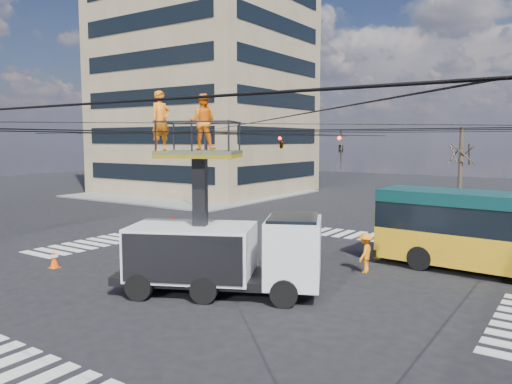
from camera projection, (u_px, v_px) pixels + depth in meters
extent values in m
plane|color=black|center=(248.00, 274.00, 19.65)|extent=(120.00, 120.00, 0.00)
cube|color=slate|center=(194.00, 193.00, 48.62)|extent=(18.00, 18.00, 0.12)
cube|color=#897757|center=(204.00, 43.00, 50.09)|extent=(18.00, 16.00, 30.00)
cube|color=black|center=(148.00, 173.00, 44.81)|extent=(15.30, 0.12, 1.50)
cube|color=black|center=(280.00, 172.00, 46.43)|extent=(0.12, 13.60, 1.50)
cube|color=black|center=(148.00, 135.00, 44.46)|extent=(15.30, 0.12, 1.50)
cube|color=black|center=(280.00, 136.00, 46.09)|extent=(0.12, 13.60, 1.50)
cube|color=black|center=(147.00, 98.00, 44.11)|extent=(15.30, 0.12, 1.50)
cube|color=black|center=(280.00, 99.00, 45.74)|extent=(0.12, 13.60, 1.50)
cube|color=black|center=(146.00, 59.00, 43.76)|extent=(15.30, 0.12, 1.50)
cube|color=black|center=(281.00, 62.00, 45.39)|extent=(0.12, 13.60, 1.50)
cube|color=black|center=(145.00, 20.00, 43.41)|extent=(15.30, 0.12, 1.50)
cube|color=black|center=(281.00, 24.00, 45.04)|extent=(0.12, 13.60, 1.50)
cylinder|color=#2D2D30|center=(206.00, 158.00, 35.79)|extent=(0.24, 0.24, 8.00)
cylinder|color=black|center=(365.00, 133.00, 28.97)|extent=(24.00, 0.03, 0.03)
cylinder|color=black|center=(57.00, 132.00, 25.70)|extent=(0.03, 24.00, 0.03)
cylinder|color=black|center=(248.00, 124.00, 19.04)|extent=(24.02, 24.02, 0.03)
cylinder|color=black|center=(248.00, 124.00, 19.04)|extent=(24.02, 24.02, 0.03)
cylinder|color=black|center=(229.00, 131.00, 18.08)|extent=(24.00, 0.03, 0.03)
cylinder|color=black|center=(265.00, 132.00, 20.06)|extent=(24.00, 0.03, 0.03)
cylinder|color=black|center=(223.00, 134.00, 19.74)|extent=(0.03, 24.00, 0.03)
cylinder|color=black|center=(275.00, 134.00, 18.41)|extent=(0.03, 24.00, 0.03)
imported|color=black|center=(341.00, 144.00, 20.21)|extent=(0.16, 0.20, 1.00)
imported|color=black|center=(281.00, 138.00, 24.06)|extent=(0.26, 1.24, 0.50)
cylinder|color=#382B21|center=(460.00, 181.00, 27.73)|extent=(0.24, 0.24, 6.00)
cube|color=black|center=(218.00, 277.00, 17.22)|extent=(7.27, 4.99, 0.30)
cube|color=silver|center=(293.00, 251.00, 16.74)|extent=(2.66, 2.94, 2.20)
cube|color=black|center=(293.00, 228.00, 16.66)|extent=(2.43, 2.76, 0.80)
cube|color=silver|center=(192.00, 251.00, 17.26)|extent=(4.87, 4.06, 1.80)
cylinder|color=black|center=(284.00, 293.00, 15.75)|extent=(0.96, 0.70, 0.90)
cylinder|color=black|center=(290.00, 274.00, 18.02)|extent=(0.96, 0.70, 0.90)
cylinder|color=black|center=(204.00, 290.00, 16.13)|extent=(0.96, 0.70, 0.90)
cylinder|color=black|center=(220.00, 271.00, 18.39)|extent=(0.96, 0.70, 0.90)
cylinder|color=black|center=(139.00, 287.00, 16.45)|extent=(0.96, 0.70, 0.90)
cylinder|color=black|center=(162.00, 269.00, 18.72)|extent=(0.96, 0.70, 0.90)
cube|color=black|center=(200.00, 203.00, 17.04)|extent=(0.60, 0.60, 3.46)
cube|color=#3C4529|center=(200.00, 152.00, 16.86)|extent=(3.25, 3.01, 0.12)
cube|color=yellow|center=(200.00, 156.00, 16.87)|extent=(3.25, 3.01, 0.12)
imported|color=orange|center=(161.00, 121.00, 16.39)|extent=(0.58, 0.78, 1.97)
imported|color=orange|center=(203.00, 122.00, 17.27)|extent=(1.18, 1.10, 1.95)
cube|color=#EAA316|center=(389.00, 223.00, 22.17)|extent=(0.42, 2.48, 2.80)
cube|color=black|center=(387.00, 248.00, 22.32)|extent=(0.32, 2.60, 0.30)
cube|color=gold|center=(392.00, 195.00, 21.98)|extent=(0.21, 1.60, 0.35)
cylinder|color=black|center=(420.00, 258.00, 20.24)|extent=(1.02, 0.37, 1.00)
cylinder|color=black|center=(438.00, 248.00, 22.09)|extent=(1.02, 0.37, 1.00)
cone|color=#FB4C0A|center=(54.00, 259.00, 20.61)|extent=(0.36, 0.36, 0.78)
imported|color=red|center=(172.00, 239.00, 21.58)|extent=(0.54, 1.17, 1.97)
imported|color=orange|center=(365.00, 253.00, 19.84)|extent=(0.67, 1.08, 1.61)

